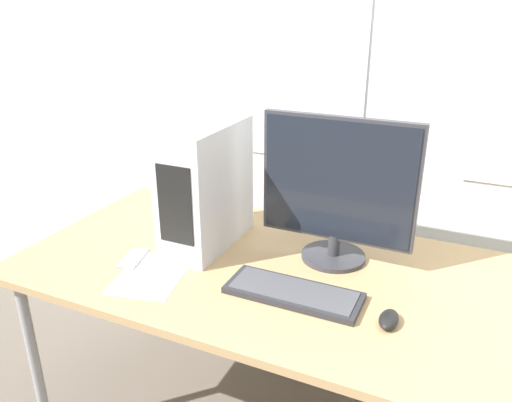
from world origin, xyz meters
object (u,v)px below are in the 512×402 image
object	(u,v)px
mouse	(389,319)
cell_phone	(133,259)
monitor_main	(337,189)
pc_tower	(206,186)
keyboard	(293,293)

from	to	relation	value
mouse	cell_phone	xyz separation A→B (m)	(-0.89, 0.00, -0.01)
mouse	cell_phone	distance (m)	0.89
monitor_main	cell_phone	distance (m)	0.76
monitor_main	cell_phone	size ratio (longest dim) A/B	3.42
mouse	pc_tower	bearing A→B (deg)	161.97
keyboard	cell_phone	size ratio (longest dim) A/B	2.71
pc_tower	keyboard	size ratio (longest dim) A/B	1.08
pc_tower	cell_phone	distance (m)	0.37
monitor_main	mouse	bearing A→B (deg)	-50.55
monitor_main	keyboard	xyz separation A→B (m)	(-0.04, -0.29, -0.25)
monitor_main	cell_phone	world-z (taller)	monitor_main
pc_tower	mouse	world-z (taller)	pc_tower
monitor_main	cell_phone	bearing A→B (deg)	-154.30
mouse	keyboard	bearing A→B (deg)	175.46
pc_tower	mouse	size ratio (longest dim) A/B	4.56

